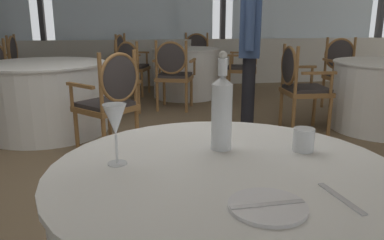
{
  "coord_description": "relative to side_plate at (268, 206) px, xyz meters",
  "views": [
    {
      "loc": [
        -0.11,
        -2.72,
        1.23
      ],
      "look_at": [
        0.11,
        -1.33,
        0.86
      ],
      "focal_mm": 35.59,
      "sensor_mm": 36.0,
      "label": 1
    }
  ],
  "objects": [
    {
      "name": "ground_plane",
      "position": [
        -0.21,
        1.89,
        -0.77
      ],
      "size": [
        15.29,
        15.29,
        0.0
      ],
      "primitive_type": "plane",
      "color": "#756047"
    },
    {
      "name": "window_wall_far",
      "position": [
        -0.21,
        6.3,
        0.27
      ],
      "size": [
        10.23,
        0.14,
        2.61
      ],
      "color": "beige",
      "rests_on": "ground_plane"
    },
    {
      "name": "side_plate",
      "position": [
        0.0,
        0.0,
        0.0
      ],
      "size": [
        0.2,
        0.2,
        0.01
      ],
      "primitive_type": "cylinder",
      "color": "white",
      "rests_on": "foreground_table"
    },
    {
      "name": "butter_knife",
      "position": [
        0.0,
        0.0,
        0.01
      ],
      "size": [
        0.2,
        0.03,
        0.0
      ],
      "primitive_type": "cube",
      "rotation": [
        0.0,
        0.0,
        0.04
      ],
      "color": "silver",
      "rests_on": "foreground_table"
    },
    {
      "name": "dinner_fork",
      "position": [
        0.21,
        0.02,
        -0.0
      ],
      "size": [
        0.04,
        0.19,
        0.0
      ],
      "primitive_type": "cube",
      "rotation": [
        0.0,
        0.0,
        1.68
      ],
      "color": "silver",
      "rests_on": "foreground_table"
    },
    {
      "name": "water_bottle",
      "position": [
        -0.01,
        0.46,
        0.14
      ],
      "size": [
        0.08,
        0.08,
        0.36
      ],
      "color": "white",
      "rests_on": "foreground_table"
    },
    {
      "name": "wine_glass",
      "position": [
        -0.38,
        0.37,
        0.14
      ],
      "size": [
        0.08,
        0.08,
        0.2
      ],
      "color": "white",
      "rests_on": "foreground_table"
    },
    {
      "name": "water_tumbler",
      "position": [
        0.28,
        0.39,
        0.04
      ],
      "size": [
        0.08,
        0.08,
        0.08
      ],
      "primitive_type": "cylinder",
      "color": "white",
      "rests_on": "foreground_table"
    },
    {
      "name": "background_table_0",
      "position": [
        -1.26,
        3.46,
        -0.39
      ],
      "size": [
        1.34,
        1.34,
        0.77
      ],
      "color": "white",
      "rests_on": "ground_plane"
    },
    {
      "name": "dining_chair_0_0",
      "position": [
        -0.46,
        4.21,
        -0.22
      ],
      "size": [
        0.66,
        0.66,
        0.95
      ],
      "rotation": [
        0.0,
        0.0,
        3.89
      ],
      "color": "olive",
      "rests_on": "ground_plane"
    },
    {
      "name": "dining_chair_0_3",
      "position": [
        -0.51,
        2.66,
        -0.23
      ],
      "size": [
        0.66,
        0.66,
        0.95
      ],
      "rotation": [
        0.0,
        0.0,
        8.6
      ],
      "color": "olive",
      "rests_on": "ground_plane"
    },
    {
      "name": "background_table_1",
      "position": [
        0.54,
        5.19,
        -0.39
      ],
      "size": [
        1.08,
        1.08,
        0.77
      ],
      "color": "white",
      "rests_on": "ground_plane"
    },
    {
      "name": "dining_chair_1_0",
      "position": [
        0.85,
        6.11,
        -0.21
      ],
      "size": [
        0.63,
        0.58,
        0.97
      ],
      "rotation": [
        0.0,
        0.0,
        4.39
      ],
      "color": "olive",
      "rests_on": "ground_plane"
    },
    {
      "name": "dining_chair_1_1",
      "position": [
        -0.38,
        5.5,
        -0.21
      ],
      "size": [
        0.58,
        0.63,
        0.99
      ],
      "rotation": [
        0.0,
        0.0,
        5.96
      ],
      "color": "olive",
      "rests_on": "ground_plane"
    },
    {
      "name": "dining_chair_1_2",
      "position": [
        0.23,
        4.27,
        -0.22
      ],
      "size": [
        0.63,
        0.58,
        0.95
      ],
      "rotation": [
        0.0,
        0.0,
        7.53
      ],
      "color": "olive",
      "rests_on": "ground_plane"
    },
    {
      "name": "dining_chair_1_3",
      "position": [
        1.46,
        4.88,
        -0.19
      ],
      "size": [
        0.58,
        0.63,
        0.99
      ],
      "rotation": [
        0.0,
        0.0,
        9.1
      ],
      "color": "olive",
      "rests_on": "ground_plane"
    },
    {
      "name": "dining_chair_2_0",
      "position": [
        2.53,
        3.98,
        -0.2
      ],
      "size": [
        0.56,
        0.49,
        0.98
      ],
      "rotation": [
        0.0,
        0.0,
        4.66
      ],
      "color": "olive",
      "rests_on": "ground_plane"
    },
    {
      "name": "dining_chair_2_1",
      "position": [
        1.47,
        3.03,
        -0.21
      ],
      "size": [
        0.49,
        0.56,
        0.96
      ],
      "rotation": [
        0.0,
        0.0,
        6.23
      ],
      "color": "olive",
      "rests_on": "ground_plane"
    },
    {
      "name": "dining_chair_3_2",
      "position": [
        -2.17,
        5.22,
        -0.2
      ],
      "size": [
        0.48,
        0.55,
        0.99
      ],
      "rotation": [
        0.0,
        0.0,
        9.45
      ],
      "color": "olive",
      "rests_on": "ground_plane"
    },
    {
      "name": "diner_person_0",
      "position": [
        0.88,
        2.97,
        0.22
      ],
      "size": [
        0.31,
        0.5,
        1.73
      ],
      "rotation": [
        0.0,
        0.0,
        5.93
      ],
      "color": "black",
      "rests_on": "ground_plane"
    }
  ]
}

